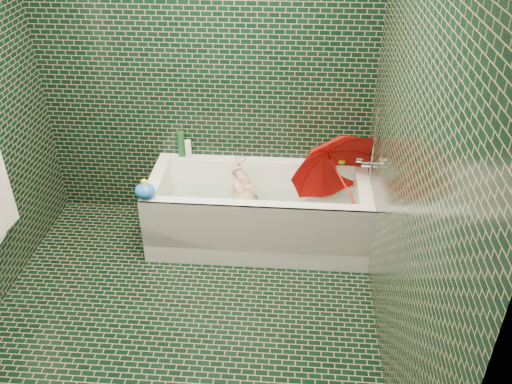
# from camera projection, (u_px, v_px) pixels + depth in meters

# --- Properties ---
(floor) EXTENTS (2.80, 2.80, 0.00)m
(floor) POSITION_uv_depth(u_px,v_px,m) (180.00, 327.00, 3.61)
(floor) COLOR black
(floor) RESTS_ON ground
(wall_back) EXTENTS (2.80, 0.00, 2.80)m
(wall_back) POSITION_uv_depth(u_px,v_px,m) (204.00, 74.00, 4.12)
(wall_back) COLOR black
(wall_back) RESTS_ON floor
(wall_front) EXTENTS (2.80, 0.00, 2.80)m
(wall_front) POSITION_uv_depth(u_px,v_px,m) (67.00, 376.00, 1.76)
(wall_front) COLOR black
(wall_front) RESTS_ON floor
(wall_right) EXTENTS (0.00, 2.80, 2.80)m
(wall_right) POSITION_uv_depth(u_px,v_px,m) (405.00, 174.00, 2.85)
(wall_right) COLOR black
(wall_right) RESTS_ON floor
(bathtub) EXTENTS (1.70, 0.75, 0.55)m
(bathtub) POSITION_uv_depth(u_px,v_px,m) (259.00, 218.00, 4.32)
(bathtub) COLOR white
(bathtub) RESTS_ON floor
(bath_mat) EXTENTS (1.35, 0.47, 0.01)m
(bath_mat) POSITION_uv_depth(u_px,v_px,m) (259.00, 222.00, 4.36)
(bath_mat) COLOR green
(bath_mat) RESTS_ON bathtub
(water) EXTENTS (1.48, 0.53, 0.00)m
(water) POSITION_uv_depth(u_px,v_px,m) (259.00, 207.00, 4.28)
(water) COLOR silver
(water) RESTS_ON bathtub
(faucet) EXTENTS (0.18, 0.19, 0.55)m
(faucet) POSITION_uv_depth(u_px,v_px,m) (369.00, 159.00, 3.97)
(faucet) COLOR silver
(faucet) RESTS_ON wall_right
(child) EXTENTS (0.89, 0.46, 0.39)m
(child) POSITION_uv_depth(u_px,v_px,m) (250.00, 209.00, 4.25)
(child) COLOR tan
(child) RESTS_ON bathtub
(umbrella) EXTENTS (1.05, 1.06, 1.05)m
(umbrella) POSITION_uv_depth(u_px,v_px,m) (342.00, 180.00, 4.07)
(umbrella) COLOR red
(umbrella) RESTS_ON bathtub
(soap_bottle_a) EXTENTS (0.13, 0.13, 0.28)m
(soap_bottle_a) POSITION_uv_depth(u_px,v_px,m) (348.00, 164.00, 4.37)
(soap_bottle_a) COLOR white
(soap_bottle_a) RESTS_ON bathtub
(soap_bottle_b) EXTENTS (0.11, 0.11, 0.19)m
(soap_bottle_b) POSITION_uv_depth(u_px,v_px,m) (352.00, 163.00, 4.38)
(soap_bottle_b) COLOR #531D6E
(soap_bottle_b) RESTS_ON bathtub
(soap_bottle_c) EXTENTS (0.14, 0.14, 0.15)m
(soap_bottle_c) POSITION_uv_depth(u_px,v_px,m) (344.00, 165.00, 4.35)
(soap_bottle_c) COLOR #13451E
(soap_bottle_c) RESTS_ON bathtub
(bottle_right_tall) EXTENTS (0.07, 0.07, 0.21)m
(bottle_right_tall) POSITION_uv_depth(u_px,v_px,m) (344.00, 152.00, 4.32)
(bottle_right_tall) COLOR #13451E
(bottle_right_tall) RESTS_ON bathtub
(bottle_right_pump) EXTENTS (0.06, 0.06, 0.19)m
(bottle_right_pump) POSITION_uv_depth(u_px,v_px,m) (359.00, 152.00, 4.33)
(bottle_right_pump) COLOR silver
(bottle_right_pump) RESTS_ON bathtub
(bottle_left_tall) EXTENTS (0.07, 0.07, 0.22)m
(bottle_left_tall) POSITION_uv_depth(u_px,v_px,m) (181.00, 144.00, 4.42)
(bottle_left_tall) COLOR #13451E
(bottle_left_tall) RESTS_ON bathtub
(bottle_left_short) EXTENTS (0.06, 0.06, 0.16)m
(bottle_left_short) POSITION_uv_depth(u_px,v_px,m) (188.00, 149.00, 4.41)
(bottle_left_short) COLOR white
(bottle_left_short) RESTS_ON bathtub
(rubber_duck) EXTENTS (0.11, 0.07, 0.09)m
(rubber_duck) POSITION_uv_depth(u_px,v_px,m) (342.00, 160.00, 4.34)
(rubber_duck) COLOR yellow
(rubber_duck) RESTS_ON bathtub
(bath_toy) EXTENTS (0.18, 0.16, 0.15)m
(bath_toy) POSITION_uv_depth(u_px,v_px,m) (145.00, 191.00, 3.90)
(bath_toy) COLOR blue
(bath_toy) RESTS_ON bathtub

